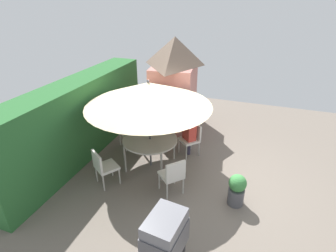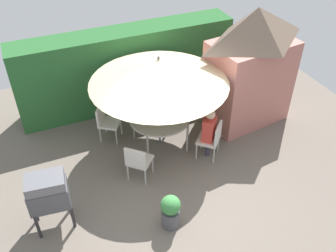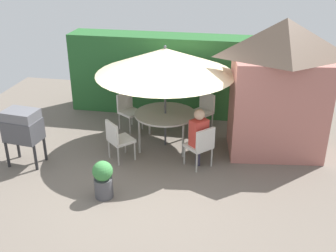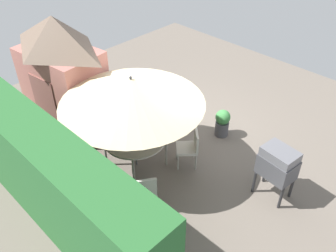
{
  "view_description": "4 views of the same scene",
  "coord_description": "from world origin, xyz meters",
  "px_view_note": "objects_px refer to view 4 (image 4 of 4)",
  "views": [
    {
      "loc": [
        -5.14,
        -0.86,
        4.02
      ],
      "look_at": [
        0.16,
        1.01,
        1.19
      ],
      "focal_mm": 28.07,
      "sensor_mm": 36.0,
      "label": 1
    },
    {
      "loc": [
        -2.4,
        -4.86,
        5.78
      ],
      "look_at": [
        0.1,
        1.0,
        0.86
      ],
      "focal_mm": 39.96,
      "sensor_mm": 36.0,
      "label": 2
    },
    {
      "loc": [
        1.72,
        -6.77,
        4.32
      ],
      "look_at": [
        0.34,
        0.45,
        0.95
      ],
      "focal_mm": 43.91,
      "sensor_mm": 36.0,
      "label": 3
    },
    {
      "loc": [
        -4.67,
        5.28,
        5.68
      ],
      "look_at": [
        -0.24,
        0.77,
        0.91
      ],
      "focal_mm": 38.4,
      "sensor_mm": 36.0,
      "label": 4
    }
  ],
  "objects_px": {
    "bbq_grill": "(278,164)",
    "chair_toward_hedge": "(144,189)",
    "patio_umbrella": "(131,91)",
    "chair_far_side": "(76,154)",
    "person_in_red": "(136,108)",
    "chair_toward_house": "(190,146)",
    "potted_plant_by_shed": "(222,122)",
    "patio_table": "(135,140)",
    "chair_near_shed": "(137,115)",
    "garden_shed": "(62,74)"
  },
  "relations": [
    {
      "from": "chair_near_shed",
      "to": "chair_far_side",
      "type": "xyz_separation_m",
      "value": [
        -0.16,
        1.89,
        0.0
      ]
    },
    {
      "from": "patio_table",
      "to": "patio_umbrella",
      "type": "xyz_separation_m",
      "value": [
        0.0,
        0.0,
        1.24
      ]
    },
    {
      "from": "patio_table",
      "to": "chair_far_side",
      "type": "bearing_deg",
      "value": 54.51
    },
    {
      "from": "chair_toward_house",
      "to": "chair_far_side",
      "type": "bearing_deg",
      "value": 50.61
    },
    {
      "from": "garden_shed",
      "to": "potted_plant_by_shed",
      "type": "xyz_separation_m",
      "value": [
        -3.09,
        -2.4,
        -1.11
      ]
    },
    {
      "from": "garden_shed",
      "to": "chair_near_shed",
      "type": "height_order",
      "value": "garden_shed"
    },
    {
      "from": "chair_toward_hedge",
      "to": "potted_plant_by_shed",
      "type": "distance_m",
      "value": 2.99
    },
    {
      "from": "chair_near_shed",
      "to": "person_in_red",
      "type": "distance_m",
      "value": 0.28
    },
    {
      "from": "patio_umbrella",
      "to": "bbq_grill",
      "type": "height_order",
      "value": "patio_umbrella"
    },
    {
      "from": "patio_table",
      "to": "patio_umbrella",
      "type": "bearing_deg",
      "value": 0.0
    },
    {
      "from": "patio_table",
      "to": "bbq_grill",
      "type": "relative_size",
      "value": 1.14
    },
    {
      "from": "person_in_red",
      "to": "patio_table",
      "type": "bearing_deg",
      "value": 136.91
    },
    {
      "from": "chair_far_side",
      "to": "person_in_red",
      "type": "xyz_separation_m",
      "value": [
        0.1,
        -1.83,
        0.26
      ]
    },
    {
      "from": "patio_table",
      "to": "chair_toward_hedge",
      "type": "bearing_deg",
      "value": 146.12
    },
    {
      "from": "chair_far_side",
      "to": "potted_plant_by_shed",
      "type": "relative_size",
      "value": 1.24
    },
    {
      "from": "garden_shed",
      "to": "person_in_red",
      "type": "relative_size",
      "value": 2.32
    },
    {
      "from": "bbq_grill",
      "to": "potted_plant_by_shed",
      "type": "xyz_separation_m",
      "value": [
        1.98,
        -0.87,
        -0.47
      ]
    },
    {
      "from": "chair_toward_house",
      "to": "person_in_red",
      "type": "relative_size",
      "value": 0.71
    },
    {
      "from": "patio_umbrella",
      "to": "chair_near_shed",
      "type": "height_order",
      "value": "patio_umbrella"
    },
    {
      "from": "chair_toward_hedge",
      "to": "chair_far_side",
      "type": "bearing_deg",
      "value": 10.22
    },
    {
      "from": "chair_near_shed",
      "to": "chair_far_side",
      "type": "distance_m",
      "value": 1.9
    },
    {
      "from": "bbq_grill",
      "to": "chair_toward_house",
      "type": "bearing_deg",
      "value": 14.89
    },
    {
      "from": "bbq_grill",
      "to": "potted_plant_by_shed",
      "type": "relative_size",
      "value": 1.66
    },
    {
      "from": "chair_far_side",
      "to": "potted_plant_by_shed",
      "type": "distance_m",
      "value": 3.6
    },
    {
      "from": "chair_toward_house",
      "to": "potted_plant_by_shed",
      "type": "relative_size",
      "value": 1.24
    },
    {
      "from": "chair_near_shed",
      "to": "chair_toward_hedge",
      "type": "height_order",
      "value": "same"
    },
    {
      "from": "garden_shed",
      "to": "chair_near_shed",
      "type": "bearing_deg",
      "value": -146.05
    },
    {
      "from": "chair_near_shed",
      "to": "garden_shed",
      "type": "bearing_deg",
      "value": 33.95
    },
    {
      "from": "patio_umbrella",
      "to": "chair_toward_hedge",
      "type": "relative_size",
      "value": 3.3
    },
    {
      "from": "chair_toward_hedge",
      "to": "person_in_red",
      "type": "bearing_deg",
      "value": -38.23
    },
    {
      "from": "bbq_grill",
      "to": "chair_far_side",
      "type": "height_order",
      "value": "bbq_grill"
    },
    {
      "from": "person_in_red",
      "to": "bbq_grill",
      "type": "bearing_deg",
      "value": -170.55
    },
    {
      "from": "bbq_grill",
      "to": "person_in_red",
      "type": "distance_m",
      "value": 3.57
    },
    {
      "from": "bbq_grill",
      "to": "chair_toward_hedge",
      "type": "height_order",
      "value": "bbq_grill"
    },
    {
      "from": "garden_shed",
      "to": "patio_umbrella",
      "type": "relative_size",
      "value": 0.98
    },
    {
      "from": "chair_toward_hedge",
      "to": "person_in_red",
      "type": "distance_m",
      "value": 2.45
    },
    {
      "from": "chair_toward_hedge",
      "to": "patio_umbrella",
      "type": "bearing_deg",
      "value": -33.88
    },
    {
      "from": "potted_plant_by_shed",
      "to": "chair_far_side",
      "type": "bearing_deg",
      "value": 66.29
    },
    {
      "from": "person_in_red",
      "to": "chair_far_side",
      "type": "bearing_deg",
      "value": 93.1
    },
    {
      "from": "person_in_red",
      "to": "garden_shed",
      "type": "bearing_deg",
      "value": 31.31
    },
    {
      "from": "chair_toward_house",
      "to": "potted_plant_by_shed",
      "type": "distance_m",
      "value": 1.37
    },
    {
      "from": "patio_table",
      "to": "chair_toward_hedge",
      "type": "height_order",
      "value": "chair_toward_hedge"
    },
    {
      "from": "chair_toward_house",
      "to": "chair_near_shed",
      "type": "bearing_deg",
      "value": 1.28
    },
    {
      "from": "garden_shed",
      "to": "chair_far_side",
      "type": "xyz_separation_m",
      "value": [
        -1.65,
        0.89,
        -0.97
      ]
    },
    {
      "from": "chair_far_side",
      "to": "person_in_red",
      "type": "bearing_deg",
      "value": -86.9
    },
    {
      "from": "garden_shed",
      "to": "chair_toward_house",
      "type": "relative_size",
      "value": 3.24
    },
    {
      "from": "potted_plant_by_shed",
      "to": "person_in_red",
      "type": "xyz_separation_m",
      "value": [
        1.54,
        1.46,
        0.4
      ]
    },
    {
      "from": "patio_umbrella",
      "to": "potted_plant_by_shed",
      "type": "height_order",
      "value": "patio_umbrella"
    },
    {
      "from": "patio_table",
      "to": "chair_near_shed",
      "type": "distance_m",
      "value": 1.26
    },
    {
      "from": "patio_table",
      "to": "chair_toward_hedge",
      "type": "distance_m",
      "value": 1.3
    }
  ]
}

